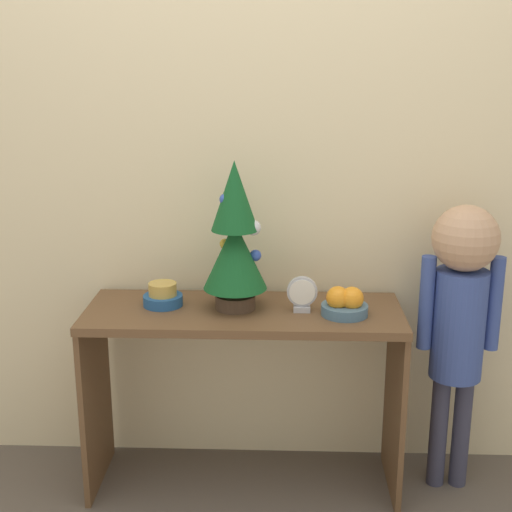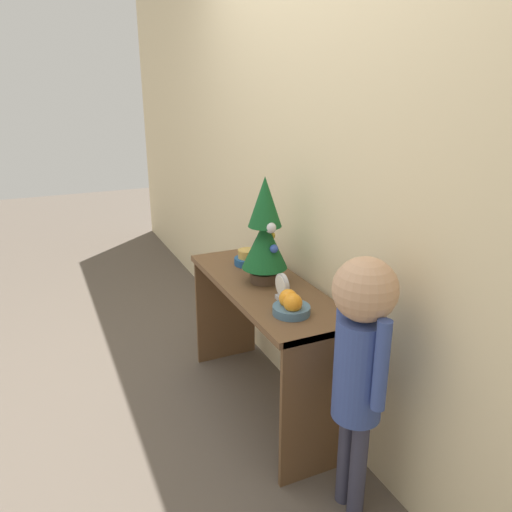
{
  "view_description": "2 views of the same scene",
  "coord_description": "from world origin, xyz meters",
  "px_view_note": "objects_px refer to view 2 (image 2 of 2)",
  "views": [
    {
      "loc": [
        0.13,
        -2.13,
        1.54
      ],
      "look_at": [
        0.04,
        0.24,
        0.87
      ],
      "focal_mm": 50.0,
      "sensor_mm": 36.0,
      "label": 1
    },
    {
      "loc": [
        2.02,
        -0.76,
        1.61
      ],
      "look_at": [
        -0.04,
        0.17,
        0.82
      ],
      "focal_mm": 35.0,
      "sensor_mm": 36.0,
      "label": 2
    }
  ],
  "objects_px": {
    "mini_tree": "(265,232)",
    "fruit_bowl": "(291,305)",
    "desk_clock": "(282,287)",
    "singing_bowl": "(247,258)",
    "child_figure": "(360,350)"
  },
  "relations": [
    {
      "from": "desk_clock",
      "to": "singing_bowl",
      "type": "bearing_deg",
      "value": 174.96
    },
    {
      "from": "desk_clock",
      "to": "fruit_bowl",
      "type": "bearing_deg",
      "value": -12.34
    },
    {
      "from": "fruit_bowl",
      "to": "singing_bowl",
      "type": "bearing_deg",
      "value": 173.28
    },
    {
      "from": "child_figure",
      "to": "singing_bowl",
      "type": "bearing_deg",
      "value": 179.36
    },
    {
      "from": "mini_tree",
      "to": "fruit_bowl",
      "type": "relative_size",
      "value": 3.25
    },
    {
      "from": "mini_tree",
      "to": "child_figure",
      "type": "height_order",
      "value": "mini_tree"
    },
    {
      "from": "fruit_bowl",
      "to": "singing_bowl",
      "type": "distance_m",
      "value": 0.64
    },
    {
      "from": "fruit_bowl",
      "to": "desk_clock",
      "type": "bearing_deg",
      "value": 167.66
    },
    {
      "from": "mini_tree",
      "to": "desk_clock",
      "type": "relative_size",
      "value": 4.15
    },
    {
      "from": "desk_clock",
      "to": "mini_tree",
      "type": "bearing_deg",
      "value": 174.16
    },
    {
      "from": "mini_tree",
      "to": "desk_clock",
      "type": "distance_m",
      "value": 0.3
    },
    {
      "from": "mini_tree",
      "to": "desk_clock",
      "type": "height_order",
      "value": "mini_tree"
    },
    {
      "from": "singing_bowl",
      "to": "child_figure",
      "type": "distance_m",
      "value": 1.04
    },
    {
      "from": "desk_clock",
      "to": "child_figure",
      "type": "height_order",
      "value": "child_figure"
    },
    {
      "from": "singing_bowl",
      "to": "child_figure",
      "type": "height_order",
      "value": "child_figure"
    }
  ]
}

